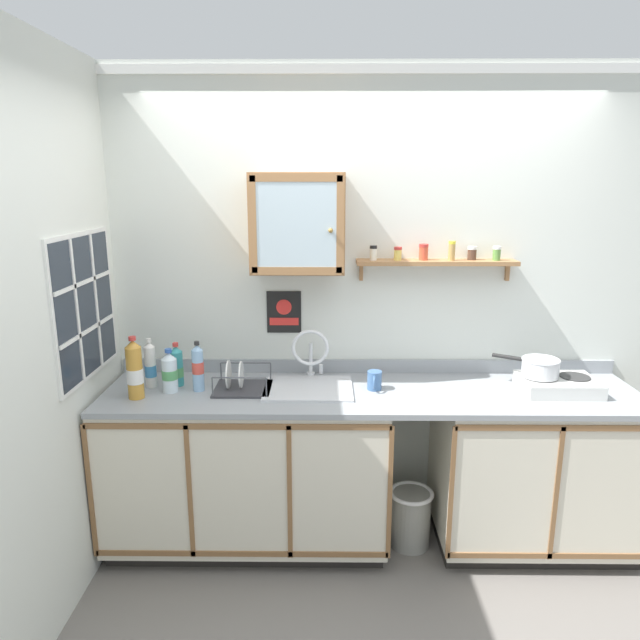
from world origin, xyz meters
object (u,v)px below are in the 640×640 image
Objects in this scene: bottle_juice_amber_0 at (135,371)px; trash_bin at (410,517)px; bottle_opaque_white_2 at (150,366)px; bottle_water_blue_1 at (198,368)px; warning_sign at (284,312)px; sink at (309,391)px; dish_rack at (241,384)px; hot_plate_stove at (558,385)px; bottle_water_clear_3 at (170,372)px; bottle_detergent_teal_4 at (177,367)px; wall_cabinet at (298,223)px; mug at (374,380)px; saucepan at (540,367)px.

trash_bin is at bearing 2.87° from bottle_juice_amber_0.
bottle_juice_amber_0 reaches higher than bottle_opaque_white_2.
bottle_water_blue_1 is at bearing -11.41° from bottle_opaque_white_2.
warning_sign reaches higher than bottle_water_blue_1.
sink is 0.38m from dish_rack.
bottle_water_clear_3 is at bearing -179.42° from hot_plate_stove.
bottle_opaque_white_2 is at bearing -169.74° from bottle_detergent_teal_4.
warning_sign reaches higher than bottle_opaque_white_2.
bottle_detergent_teal_4 is 0.73× the size of trash_bin.
bottle_opaque_white_2 is 0.82× the size of trash_bin.
warning_sign is (-0.09, 0.14, -0.53)m from wall_cabinet.
wall_cabinet is at bearing 17.92° from bottle_water_blue_1.
bottle_opaque_white_2 is 2.29× the size of mug.
dish_rack is (0.53, 0.12, -0.12)m from bottle_juice_amber_0.
bottle_water_blue_1 reaches higher than mug.
bottle_opaque_white_2 is 0.52× the size of wall_cabinet.
dish_rack is at bearing 179.63° from hot_plate_stove.
bottle_opaque_white_2 is at bearing 178.61° from hot_plate_stove.
wall_cabinet is 2.14× the size of warning_sign.
wall_cabinet is at bearing 27.39° from dish_rack.
bottle_opaque_white_2 is 0.15m from bottle_water_clear_3.
wall_cabinet is at bearing 7.88° from bottle_detergent_teal_4.
saucepan is (1.25, -0.02, 0.15)m from sink.
warning_sign reaches higher than bottle_juice_amber_0.
trash_bin is (0.58, -0.08, -0.73)m from sink.
dish_rack is at bearing 176.93° from trash_bin.
hot_plate_stove is 1.19× the size of trash_bin.
hot_plate_stove is at bearing -0.37° from dish_rack.
bottle_water_blue_1 is (-1.85, -0.03, -0.00)m from saucepan.
trash_bin is at bearing -3.07° from dish_rack.
warning_sign reaches higher than bottle_detergent_teal_4.
bottle_opaque_white_2 is at bearing 175.13° from dish_rack.
dish_rack reaches higher than hot_plate_stove.
sink is 2.00× the size of bottle_water_clear_3.
trash_bin is (0.22, -0.06, -0.80)m from mug.
saucepan is 1.34× the size of warning_sign.
bottle_juice_amber_0 is 2.77× the size of mug.
sink is 0.76m from bottle_water_clear_3.
saucepan is at bearing 1.28° from bottle_water_clear_3.
bottle_water_blue_1 is at bearing 178.15° from trash_bin.
bottle_detergent_teal_4 is at bearing 149.51° from bottle_water_blue_1.
warning_sign is at bearing 21.95° from bottle_detergent_teal_4.
sink is at bearing 176.25° from mug.
trash_bin is at bearing -174.68° from saucepan.
mug is (-0.89, -0.00, -0.08)m from saucepan.
bottle_water_clear_3 is 0.98× the size of warning_sign.
bottle_detergent_teal_4 reaches higher than trash_bin.
saucepan is 1.19× the size of bottle_water_blue_1.
mug is (0.36, -0.02, 0.07)m from sink.
bottle_water_blue_1 is at bearing -179.95° from hot_plate_stove.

